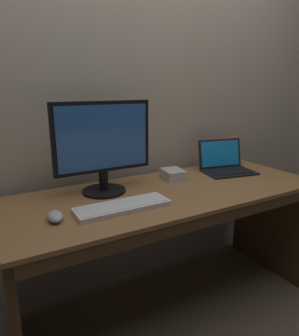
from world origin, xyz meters
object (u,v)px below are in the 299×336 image
(wired_keyboard, at_px, (123,206))
(computer_mouse, at_px, (55,217))
(external_drive_box, at_px, (173,174))
(external_monitor, at_px, (103,145))
(laptop_black, at_px, (226,165))

(wired_keyboard, height_order, computer_mouse, computer_mouse)
(external_drive_box, bearing_deg, wired_keyboard, -148.84)
(external_monitor, height_order, computer_mouse, external_monitor)
(external_monitor, bearing_deg, external_drive_box, 4.33)
(external_monitor, bearing_deg, laptop_black, 0.05)
(laptop_black, distance_m, external_monitor, 0.87)
(wired_keyboard, xyz_separation_m, computer_mouse, (-0.30, 0.02, 0.01))
(wired_keyboard, bearing_deg, laptop_black, 16.06)
(external_drive_box, bearing_deg, computer_mouse, -161.21)
(wired_keyboard, relative_size, external_drive_box, 2.88)
(external_drive_box, bearing_deg, external_monitor, -175.67)
(laptop_black, height_order, external_drive_box, laptop_black)
(computer_mouse, bearing_deg, external_monitor, 39.34)
(laptop_black, xyz_separation_m, computer_mouse, (-1.15, -0.22, -0.02))
(computer_mouse, bearing_deg, laptop_black, 14.23)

